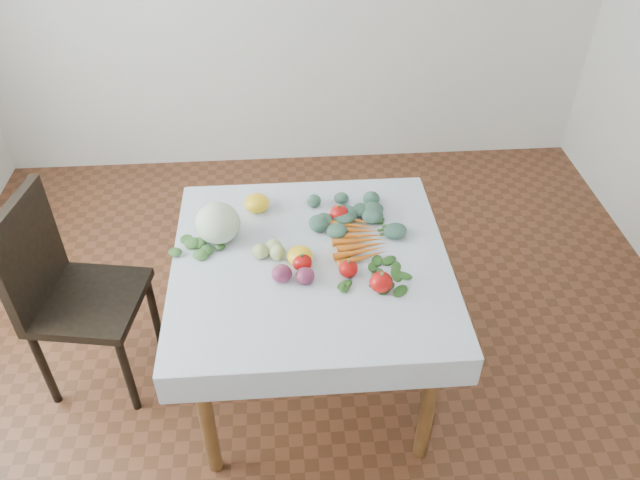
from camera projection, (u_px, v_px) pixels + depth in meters
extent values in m
plane|color=brown|center=(312.00, 377.00, 3.02)|extent=(4.00, 4.00, 0.00)
cube|color=brown|center=(311.00, 264.00, 2.56)|extent=(1.00, 1.00, 0.04)
cylinder|color=brown|center=(206.00, 416.00, 2.43)|extent=(0.06, 0.06, 0.71)
cylinder|color=brown|center=(429.00, 402.00, 2.48)|extent=(0.06, 0.06, 0.71)
cylinder|color=brown|center=(218.00, 266.00, 3.11)|extent=(0.06, 0.06, 0.71)
cylinder|color=brown|center=(393.00, 258.00, 3.16)|extent=(0.06, 0.06, 0.71)
cube|color=white|center=(311.00, 260.00, 2.54)|extent=(1.12, 1.12, 0.01)
cube|color=black|center=(89.00, 301.00, 2.75)|extent=(0.52, 0.52, 0.04)
cube|color=black|center=(27.00, 253.00, 2.59)|extent=(0.12, 0.45, 0.49)
cylinder|color=black|center=(45.00, 369.00, 2.77)|extent=(0.04, 0.04, 0.46)
cylinder|color=black|center=(128.00, 375.00, 2.74)|extent=(0.04, 0.04, 0.46)
cylinder|color=black|center=(79.00, 307.00, 3.07)|extent=(0.04, 0.04, 0.46)
cylinder|color=black|center=(154.00, 313.00, 3.04)|extent=(0.04, 0.04, 0.46)
ellipsoid|color=silver|center=(218.00, 223.00, 2.59)|extent=(0.24, 0.24, 0.17)
ellipsoid|color=#BD0E0C|center=(339.00, 213.00, 2.72)|extent=(0.11, 0.11, 0.07)
ellipsoid|color=#BD0E0C|center=(302.00, 263.00, 2.47)|extent=(0.10, 0.10, 0.07)
ellipsoid|color=#BD0E0C|center=(348.00, 269.00, 2.45)|extent=(0.10, 0.10, 0.07)
ellipsoid|color=#BD0E0C|center=(381.00, 282.00, 2.38)|extent=(0.11, 0.11, 0.08)
ellipsoid|color=yellow|center=(257.00, 203.00, 2.78)|extent=(0.13, 0.13, 0.08)
ellipsoid|color=yellow|center=(300.00, 256.00, 2.50)|extent=(0.11, 0.11, 0.07)
ellipsoid|color=#51172E|center=(282.00, 274.00, 2.42)|extent=(0.10, 0.10, 0.07)
ellipsoid|color=#51172E|center=(305.00, 276.00, 2.42)|extent=(0.10, 0.10, 0.06)
ellipsoid|color=#B2CF77|center=(271.00, 254.00, 2.53)|extent=(0.06, 0.06, 0.05)
ellipsoid|color=#B2CF77|center=(259.00, 252.00, 2.54)|extent=(0.06, 0.06, 0.05)
ellipsoid|color=#B2CF77|center=(273.00, 263.00, 2.49)|extent=(0.06, 0.06, 0.05)
cone|color=orange|center=(355.00, 220.00, 2.72)|extent=(0.22, 0.10, 0.03)
cone|color=orange|center=(356.00, 225.00, 2.69)|extent=(0.22, 0.08, 0.03)
cone|color=orange|center=(357.00, 230.00, 2.66)|extent=(0.22, 0.06, 0.03)
cone|color=orange|center=(358.00, 236.00, 2.63)|extent=(0.22, 0.04, 0.03)
cone|color=orange|center=(359.00, 241.00, 2.61)|extent=(0.22, 0.04, 0.03)
cone|color=orange|center=(360.00, 246.00, 2.58)|extent=(0.22, 0.06, 0.03)
cone|color=orange|center=(361.00, 252.00, 2.55)|extent=(0.22, 0.08, 0.03)
cone|color=orange|center=(362.00, 258.00, 2.53)|extent=(0.22, 0.10, 0.03)
ellipsoid|color=#3C624D|center=(357.00, 216.00, 2.73)|extent=(0.08, 0.08, 0.05)
ellipsoid|color=#3C624D|center=(344.00, 214.00, 2.73)|extent=(0.08, 0.08, 0.05)
ellipsoid|color=#3C624D|center=(355.00, 222.00, 2.69)|extent=(0.08, 0.08, 0.05)
ellipsoid|color=#3C624D|center=(357.00, 210.00, 2.76)|extent=(0.08, 0.08, 0.05)
ellipsoid|color=#3C624D|center=(335.00, 220.00, 2.70)|extent=(0.08, 0.08, 0.05)
ellipsoid|color=#3C624D|center=(370.00, 220.00, 2.70)|extent=(0.08, 0.08, 0.05)
ellipsoid|color=#3C624D|center=(341.00, 207.00, 2.78)|extent=(0.08, 0.08, 0.05)
ellipsoid|color=#3C624D|center=(345.00, 229.00, 2.66)|extent=(0.08, 0.08, 0.05)
ellipsoid|color=#3C624D|center=(374.00, 209.00, 2.76)|extent=(0.08, 0.08, 0.05)
ellipsoid|color=#3C624D|center=(321.00, 214.00, 2.74)|extent=(0.08, 0.08, 0.05)
ellipsoid|color=#3C624D|center=(372.00, 230.00, 2.65)|extent=(0.08, 0.08, 0.05)
ellipsoid|color=#3C624D|center=(354.00, 200.00, 2.82)|extent=(0.08, 0.08, 0.05)
ellipsoid|color=#3C624D|center=(322.00, 230.00, 2.65)|extent=(0.08, 0.08, 0.05)
ellipsoid|color=#3C624D|center=(392.00, 216.00, 2.72)|extent=(0.08, 0.08, 0.05)
ellipsoid|color=#29571B|center=(377.00, 275.00, 2.46)|extent=(0.06, 0.04, 0.01)
ellipsoid|color=#29571B|center=(367.00, 273.00, 2.47)|extent=(0.06, 0.04, 0.01)
ellipsoid|color=#29571B|center=(374.00, 280.00, 2.43)|extent=(0.06, 0.04, 0.01)
ellipsoid|color=#29571B|center=(378.00, 270.00, 2.48)|extent=(0.06, 0.04, 0.01)
ellipsoid|color=#29571B|center=(360.00, 277.00, 2.45)|extent=(0.06, 0.04, 0.01)
ellipsoid|color=#29571B|center=(386.00, 279.00, 2.44)|extent=(0.06, 0.04, 0.01)
ellipsoid|color=#29571B|center=(367.00, 267.00, 2.50)|extent=(0.06, 0.04, 0.01)
ellipsoid|color=#29571B|center=(366.00, 285.00, 2.41)|extent=(0.06, 0.04, 0.01)
ellipsoid|color=#29571B|center=(391.00, 271.00, 2.48)|extent=(0.06, 0.04, 0.01)
ellipsoid|color=#29571B|center=(351.00, 271.00, 2.48)|extent=(0.06, 0.04, 0.01)
ellipsoid|color=#29571B|center=(386.00, 288.00, 2.40)|extent=(0.06, 0.04, 0.01)
ellipsoid|color=#29571B|center=(378.00, 261.00, 2.52)|extent=(0.06, 0.04, 0.01)
ellipsoid|color=#29571B|center=(349.00, 285.00, 2.42)|extent=(0.06, 0.04, 0.01)
ellipsoid|color=#29571B|center=(403.00, 278.00, 2.45)|extent=(0.06, 0.04, 0.01)
ellipsoid|color=#29571B|center=(352.00, 261.00, 2.52)|extent=(0.06, 0.04, 0.01)
ellipsoid|color=#477636|center=(202.00, 243.00, 2.60)|extent=(0.05, 0.05, 0.02)
ellipsoid|color=#477636|center=(195.00, 240.00, 2.62)|extent=(0.05, 0.05, 0.02)
ellipsoid|color=#477636|center=(196.00, 247.00, 2.58)|extent=(0.05, 0.05, 0.02)
ellipsoid|color=#477636|center=(208.00, 238.00, 2.63)|extent=(0.05, 0.05, 0.02)
ellipsoid|color=#477636|center=(184.00, 243.00, 2.61)|extent=(0.05, 0.05, 0.02)
ellipsoid|color=#477636|center=(209.00, 248.00, 2.58)|extent=(0.05, 0.05, 0.02)
ellipsoid|color=#477636|center=(199.00, 233.00, 2.66)|extent=(0.05, 0.05, 0.02)
ellipsoid|color=#477636|center=(183.00, 252.00, 2.56)|extent=(0.05, 0.05, 0.02)
ellipsoid|color=#477636|center=(222.00, 240.00, 2.62)|extent=(0.05, 0.05, 0.02)
ellipsoid|color=#477636|center=(178.00, 235.00, 2.64)|extent=(0.05, 0.05, 0.02)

